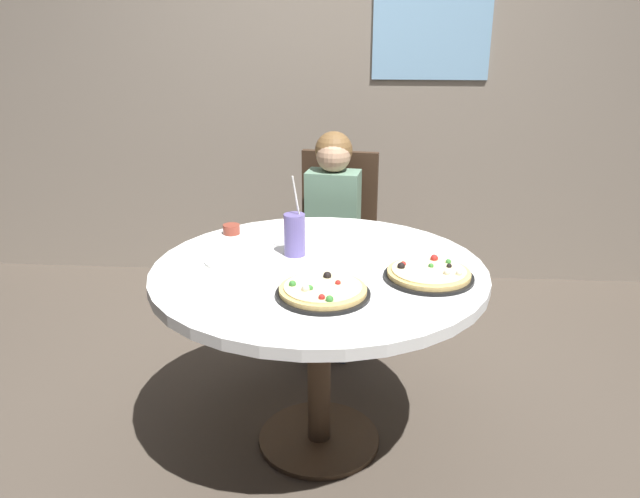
{
  "coord_description": "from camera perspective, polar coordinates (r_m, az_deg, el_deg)",
  "views": [
    {
      "loc": [
        0.16,
        -2.07,
        1.58
      ],
      "look_at": [
        0.0,
        0.05,
        0.8
      ],
      "focal_mm": 34.9,
      "sensor_mm": 36.0,
      "label": 1
    }
  ],
  "objects": [
    {
      "name": "wall_with_window",
      "position": [
        3.9,
        2.13,
        18.25
      ],
      "size": [
        5.2,
        0.14,
        2.9
      ],
      "color": "gray",
      "rests_on": "ground_plane"
    },
    {
      "name": "soda_cup",
      "position": [
        2.32,
        -2.35,
        1.34
      ],
      "size": [
        0.08,
        0.08,
        0.31
      ],
      "color": "#6659A5",
      "rests_on": "dining_table"
    },
    {
      "name": "sauce_bowl",
      "position": [
        2.6,
        -8.12,
        1.8
      ],
      "size": [
        0.07,
        0.07,
        0.04
      ],
      "primitive_type": "cylinder",
      "color": "brown",
      "rests_on": "dining_table"
    },
    {
      "name": "pizza_cheese",
      "position": [
        2.16,
        9.94,
        -2.27
      ],
      "size": [
        0.31,
        0.31,
        0.05
      ],
      "color": "black",
      "rests_on": "dining_table"
    },
    {
      "name": "plate_small",
      "position": [
        2.3,
        -8.31,
        -1.08
      ],
      "size": [
        0.18,
        0.18,
        0.01
      ],
      "primitive_type": "cylinder",
      "color": "white",
      "rests_on": "dining_table"
    },
    {
      "name": "pizza_veggie",
      "position": [
        2.0,
        0.25,
        -3.87
      ],
      "size": [
        0.31,
        0.31,
        0.05
      ],
      "color": "black",
      "rests_on": "dining_table"
    },
    {
      "name": "dining_table",
      "position": [
        2.27,
        -0.1,
        -3.95
      ],
      "size": [
        1.21,
        1.21,
        0.75
      ],
      "color": "white",
      "rests_on": "ground_plane"
    },
    {
      "name": "chair_wooden",
      "position": [
        3.27,
        1.49,
        1.4
      ],
      "size": [
        0.45,
        0.45,
        0.95
      ],
      "color": "#382619",
      "rests_on": "ground_plane"
    },
    {
      "name": "diner_child",
      "position": [
        3.11,
        0.93,
        -0.46
      ],
      "size": [
        0.3,
        0.42,
        1.08
      ],
      "color": "#3F4766",
      "rests_on": "ground_plane"
    },
    {
      "name": "ground_plane",
      "position": [
        2.61,
        -0.09,
        -17.12
      ],
      "size": [
        8.0,
        8.0,
        0.0
      ],
      "primitive_type": "plane",
      "color": "#4C4238"
    }
  ]
}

